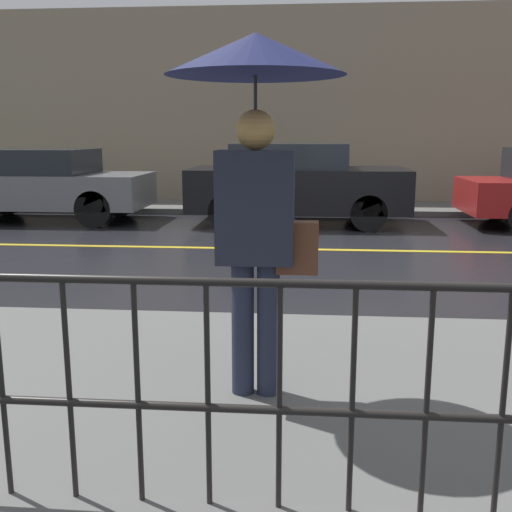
{
  "coord_description": "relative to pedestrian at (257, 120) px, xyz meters",
  "views": [
    {
      "loc": [
        -0.19,
        -8.7,
        1.66
      ],
      "look_at": [
        -0.65,
        -3.38,
        0.58
      ],
      "focal_mm": 42.0,
      "sensor_mm": 36.0,
      "label": 1
    }
  ],
  "objects": [
    {
      "name": "lane_marking",
      "position": [
        0.48,
        5.31,
        -1.74
      ],
      "size": [
        25.2,
        0.12,
        0.01
      ],
      "color": "gold",
      "rests_on": "ground_plane"
    },
    {
      "name": "building_storefront",
      "position": [
        0.48,
        11.04,
        0.53
      ],
      "size": [
        28.0,
        0.3,
        4.54
      ],
      "color": "gray",
      "rests_on": "ground_plane"
    },
    {
      "name": "sidewalk_near",
      "position": [
        0.48,
        0.13,
        -1.68
      ],
      "size": [
        28.0,
        3.01,
        0.13
      ],
      "color": "#60605E",
      "rests_on": "ground_plane"
    },
    {
      "name": "railing_foreground",
      "position": [
        0.48,
        -1.13,
        -1.01
      ],
      "size": [
        12.0,
        0.04,
        0.99
      ],
      "color": "black",
      "rests_on": "sidewalk_near"
    },
    {
      "name": "sidewalk_far",
      "position": [
        0.48,
        9.94,
        -1.68
      ],
      "size": [
        28.0,
        1.9,
        0.13
      ],
      "color": "#60605E",
      "rests_on": "ground_plane"
    },
    {
      "name": "car_black",
      "position": [
        0.07,
        7.93,
        -0.97
      ],
      "size": [
        4.02,
        1.89,
        1.5
      ],
      "color": "black",
      "rests_on": "ground_plane"
    },
    {
      "name": "car_grey",
      "position": [
        -4.84,
        7.93,
        -1.02
      ],
      "size": [
        3.96,
        1.8,
        1.39
      ],
      "color": "slate",
      "rests_on": "ground_plane"
    },
    {
      "name": "pedestrian",
      "position": [
        0.0,
        0.0,
        0.0
      ],
      "size": [
        1.0,
        1.0,
        2.08
      ],
      "rotation": [
        0.0,
        0.0,
        3.14
      ],
      "color": "#23283D",
      "rests_on": "sidewalk_near"
    },
    {
      "name": "ground_plane",
      "position": [
        0.48,
        5.31,
        -1.74
      ],
      "size": [
        80.0,
        80.0,
        0.0
      ],
      "primitive_type": "plane",
      "color": "black"
    }
  ]
}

